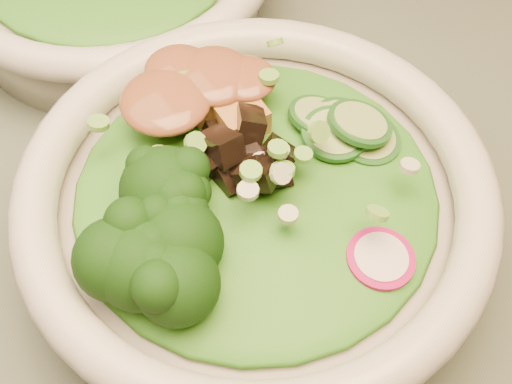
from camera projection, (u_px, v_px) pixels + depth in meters
name	position (u px, v px, depth m)	size (l,w,h in m)	color
dining_table	(404.00, 187.00, 0.64)	(1.20, 0.80, 0.75)	black
salad_bowl	(256.00, 211.00, 0.44)	(0.29, 0.29, 0.08)	beige
lettuce_bed	(256.00, 191.00, 0.42)	(0.22, 0.22, 0.03)	#216916
broccoli_florets	(162.00, 239.00, 0.38)	(0.09, 0.08, 0.05)	black
radish_slices	(342.00, 266.00, 0.39)	(0.12, 0.04, 0.02)	#AC0D56
cucumber_slices	(346.00, 122.00, 0.44)	(0.08, 0.08, 0.04)	#8AA65C
mushroom_heap	(242.00, 162.00, 0.42)	(0.08, 0.08, 0.04)	black
tofu_cubes	(190.00, 108.00, 0.44)	(0.10, 0.06, 0.04)	#AA8238
peanut_sauce	(188.00, 93.00, 0.43)	(0.08, 0.06, 0.02)	brown
scallion_garnish	(256.00, 164.00, 0.40)	(0.21, 0.21, 0.03)	#6EB43F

